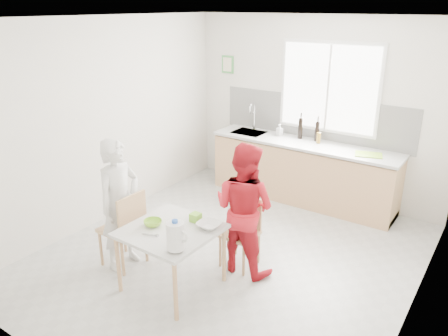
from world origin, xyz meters
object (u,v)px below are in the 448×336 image
at_px(chair_left, 126,226).
at_px(bowl_green, 153,223).
at_px(person_red, 244,208).
at_px(bowl_white, 209,225).
at_px(wine_bottle_a, 300,128).
at_px(chair_far, 243,228).
at_px(person_white, 120,204).
at_px(milk_jug, 176,236).
at_px(wine_bottle_b, 317,131).
at_px(dining_table, 171,235).

relative_size(chair_left, bowl_green, 4.80).
xyz_separation_m(chair_left, person_red, (1.12, 0.70, 0.25)).
relative_size(bowl_white, wine_bottle_a, 0.75).
relative_size(chair_far, bowl_white, 3.36).
xyz_separation_m(person_red, bowl_white, (-0.13, -0.47, -0.04)).
bearing_deg(bowl_green, person_white, 173.59).
distance_m(chair_far, person_red, 0.33).
bearing_deg(person_red, milk_jug, 84.51).
bearing_deg(person_red, wine_bottle_a, -78.78).
bearing_deg(chair_far, wine_bottle_a, 99.84).
distance_m(person_red, bowl_green, 0.99).
height_order(chair_far, bowl_white, chair_far).
distance_m(bowl_green, wine_bottle_b, 3.06).
distance_m(bowl_green, bowl_white, 0.58).
xyz_separation_m(chair_left, bowl_white, (0.99, 0.23, 0.21)).
bearing_deg(wine_bottle_a, person_white, -105.12).
distance_m(chair_far, wine_bottle_a, 2.25).
xyz_separation_m(dining_table, wine_bottle_b, (0.31, 2.95, 0.46)).
relative_size(person_red, bowl_green, 7.88).
bearing_deg(bowl_white, wine_bottle_b, 89.99).
relative_size(bowl_green, milk_jug, 0.64).
distance_m(chair_left, bowl_white, 1.03).
bearing_deg(bowl_green, chair_far, 56.24).
relative_size(bowl_green, wine_bottle_a, 0.59).
distance_m(person_white, bowl_white, 1.08).
relative_size(chair_left, chair_far, 1.13).
distance_m(bowl_white, milk_jug, 0.55).
xyz_separation_m(person_red, milk_jug, (-0.12, -1.00, 0.09)).
distance_m(chair_left, bowl_green, 0.53).
height_order(bowl_green, milk_jug, milk_jug).
xyz_separation_m(chair_far, person_white, (-1.11, -0.79, 0.31)).
bearing_deg(wine_bottle_b, bowl_white, -90.01).
bearing_deg(chair_left, person_red, 123.20).
xyz_separation_m(person_white, bowl_green, (0.55, -0.06, -0.04)).
bearing_deg(wine_bottle_b, chair_far, -88.37).
height_order(chair_left, person_red, person_red).
bearing_deg(person_white, chair_far, -53.52).
xyz_separation_m(chair_far, wine_bottle_a, (-0.32, 2.13, 0.64)).
relative_size(person_red, bowl_white, 6.25).
xyz_separation_m(wine_bottle_a, wine_bottle_b, (0.26, 0.01, -0.01)).
height_order(bowl_white, milk_jug, milk_jug).
bearing_deg(wine_bottle_a, chair_far, -81.34).
height_order(dining_table, bowl_green, bowl_green).
relative_size(chair_far, bowl_green, 4.23).
bearing_deg(milk_jug, bowl_green, 156.33).
distance_m(bowl_white, wine_bottle_b, 2.73).
height_order(dining_table, bowl_white, bowl_white).
bearing_deg(person_white, person_red, -58.28).
relative_size(dining_table, wine_bottle_b, 3.01).
xyz_separation_m(person_white, bowl_white, (1.05, 0.23, -0.04)).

